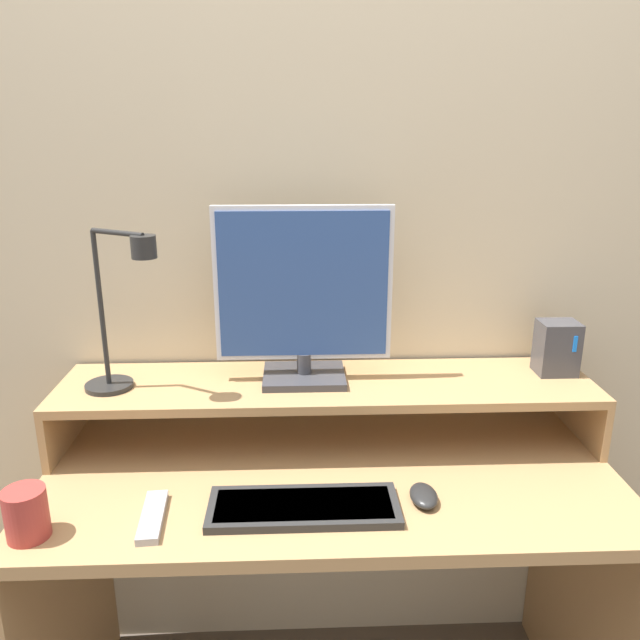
# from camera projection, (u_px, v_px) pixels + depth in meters

# --- Properties ---
(wall_back) EXTENTS (6.00, 0.05, 2.50)m
(wall_back) POSITION_uv_depth(u_px,v_px,m) (324.00, 239.00, 1.65)
(wall_back) COLOR beige
(wall_back) RESTS_ON ground_plane
(desk) EXTENTS (1.34, 0.62, 0.76)m
(desk) POSITION_uv_depth(u_px,v_px,m) (330.00, 548.00, 1.53)
(desk) COLOR #A87F51
(desk) RESTS_ON ground_plane
(monitor_shelf) EXTENTS (1.34, 0.30, 0.16)m
(monitor_shelf) POSITION_uv_depth(u_px,v_px,m) (327.00, 390.00, 1.58)
(monitor_shelf) COLOR #A87F51
(monitor_shelf) RESTS_ON desk
(monitor) EXTENTS (0.43, 0.17, 0.44)m
(monitor) POSITION_uv_depth(u_px,v_px,m) (303.00, 296.00, 1.52)
(monitor) COLOR #38383D
(monitor) RESTS_ON monitor_shelf
(desk_lamp) EXTENTS (0.22, 0.16, 0.39)m
(desk_lamp) POSITION_uv_depth(u_px,v_px,m) (121.00, 315.00, 1.45)
(desk_lamp) COLOR black
(desk_lamp) RESTS_ON monitor_shelf
(router_dock) EXTENTS (0.10, 0.08, 0.14)m
(router_dock) POSITION_uv_depth(u_px,v_px,m) (557.00, 348.00, 1.60)
(router_dock) COLOR #3D3D42
(router_dock) RESTS_ON monitor_shelf
(keyboard) EXTENTS (0.40, 0.15, 0.02)m
(keyboard) POSITION_uv_depth(u_px,v_px,m) (304.00, 507.00, 1.31)
(keyboard) COLOR #282828
(keyboard) RESTS_ON desk
(mouse) EXTENTS (0.06, 0.10, 0.03)m
(mouse) POSITION_uv_depth(u_px,v_px,m) (424.00, 496.00, 1.34)
(mouse) COLOR black
(mouse) RESTS_ON desk
(remote_control) EXTENTS (0.06, 0.17, 0.02)m
(remote_control) POSITION_uv_depth(u_px,v_px,m) (153.00, 517.00, 1.28)
(remote_control) COLOR #99999E
(remote_control) RESTS_ON desk
(mug) EXTENTS (0.08, 0.08, 0.10)m
(mug) POSITION_uv_depth(u_px,v_px,m) (26.00, 514.00, 1.22)
(mug) COLOR #9E332D
(mug) RESTS_ON desk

